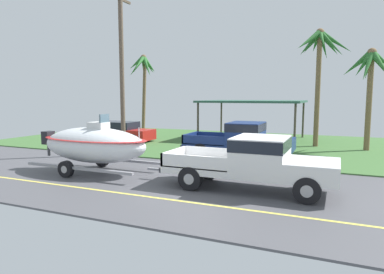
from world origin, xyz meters
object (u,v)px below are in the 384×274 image
object	(u,v)px
pickup_truck_towing	(260,160)
palm_tree_mid	(320,52)
parked_sedan_near	(120,132)
carport_awning	(253,102)
parked_pickup_background	(245,139)
palm_tree_near_left	(143,70)
boat_on_trailer	(94,145)
utility_pole	(122,70)
palm_tree_near_right	(371,72)

from	to	relation	value
pickup_truck_towing	palm_tree_mid	bearing A→B (deg)	84.37
parked_sedan_near	palm_tree_mid	size ratio (longest dim) A/B	0.64
parked_sedan_near	carport_awning	bearing A→B (deg)	28.36
parked_pickup_background	palm_tree_near_left	bearing A→B (deg)	141.15
parked_pickup_background	palm_tree_near_left	world-z (taller)	palm_tree_near_left
boat_on_trailer	utility_pole	xyz separation A→B (m)	(-1.53, 4.28, 3.35)
palm_tree_near_left	parked_pickup_background	bearing A→B (deg)	-38.85
boat_on_trailer	utility_pole	size ratio (longest dim) A/B	0.70
pickup_truck_towing	palm_tree_near_left	size ratio (longest dim) A/B	0.88
parked_sedan_near	palm_tree_near_right	world-z (taller)	palm_tree_near_right
parked_pickup_background	palm_tree_near_left	distance (m)	15.18
parked_pickup_background	palm_tree_near_left	xyz separation A→B (m)	(-11.33, 9.13, 4.33)
palm_tree_near_right	utility_pole	world-z (taller)	utility_pole
boat_on_trailer	palm_tree_near_right	xyz separation A→B (m)	(10.65, 10.65, 3.30)
parked_sedan_near	palm_tree_near_left	xyz separation A→B (m)	(-1.64, 5.87, 4.68)
palm_tree_mid	utility_pole	bearing A→B (deg)	-143.80
parked_pickup_background	palm_tree_near_right	size ratio (longest dim) A/B	0.96
palm_tree_near_right	pickup_truck_towing	bearing A→B (deg)	-109.93
boat_on_trailer	parked_pickup_background	xyz separation A→B (m)	(4.90, 5.38, -0.14)
boat_on_trailer	parked_sedan_near	bearing A→B (deg)	119.04
palm_tree_mid	utility_pole	world-z (taller)	utility_pole
palm_tree_near_right	utility_pole	size ratio (longest dim) A/B	0.67
boat_on_trailer	utility_pole	world-z (taller)	utility_pole
boat_on_trailer	parked_sedan_near	xyz separation A→B (m)	(-4.80, 8.64, -0.49)
parked_sedan_near	carport_awning	size ratio (longest dim) A/B	0.66
carport_awning	palm_tree_near_right	bearing A→B (deg)	-18.78
carport_awning	utility_pole	xyz separation A→B (m)	(-4.98, -8.81, 1.80)
parked_pickup_background	palm_tree_mid	world-z (taller)	palm_tree_mid
parked_sedan_near	carport_awning	xyz separation A→B (m)	(8.25, 4.45, 2.03)
palm_tree_near_left	palm_tree_mid	size ratio (longest dim) A/B	0.93
pickup_truck_towing	palm_tree_near_left	xyz separation A→B (m)	(-13.22, 14.50, 4.35)
boat_on_trailer	palm_tree_near_left	distance (m)	16.41
pickup_truck_towing	boat_on_trailer	distance (m)	6.79
boat_on_trailer	carport_awning	world-z (taller)	carport_awning
palm_tree_near_right	palm_tree_mid	xyz separation A→B (m)	(-2.76, 0.52, 1.29)
palm_tree_near_right	boat_on_trailer	bearing A→B (deg)	-135.00
palm_tree_near_left	palm_tree_near_right	distance (m)	17.53
carport_awning	utility_pole	distance (m)	10.28
parked_pickup_background	carport_awning	bearing A→B (deg)	100.59
parked_sedan_near	utility_pole	bearing A→B (deg)	-53.15
palm_tree_near_right	palm_tree_near_left	bearing A→B (deg)	167.27
carport_awning	palm_tree_near_right	xyz separation A→B (m)	(7.19, -2.44, 1.76)
utility_pole	palm_tree_near_left	bearing A→B (deg)	115.63
boat_on_trailer	palm_tree_near_right	size ratio (longest dim) A/B	1.05
palm_tree_mid	pickup_truck_towing	bearing A→B (deg)	-95.63
boat_on_trailer	palm_tree_near_left	bearing A→B (deg)	113.92
parked_pickup_background	palm_tree_mid	bearing A→B (deg)	62.70
boat_on_trailer	parked_sedan_near	size ratio (longest dim) A/B	1.33
pickup_truck_towing	palm_tree_near_right	bearing A→B (deg)	70.07
boat_on_trailer	carport_awning	bearing A→B (deg)	75.21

